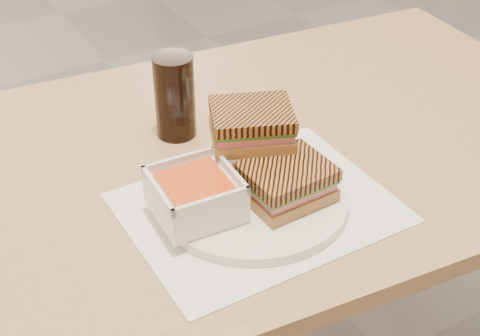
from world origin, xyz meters
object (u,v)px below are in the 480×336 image
main_table (243,205)px  soup_bowl (195,196)px  panini_lower (287,182)px  cola_glass (175,96)px  plate (252,198)px

main_table → soup_bowl: 0.25m
panini_lower → cola_glass: bearing=100.8°
main_table → cola_glass: 0.22m
soup_bowl → cola_glass: size_ratio=0.83×
main_table → soup_bowl: size_ratio=11.08×
main_table → soup_bowl: bearing=-139.9°
panini_lower → soup_bowl: bearing=164.3°
plate → panini_lower: 0.06m
cola_glass → main_table: bearing=-51.4°
panini_lower → cola_glass: size_ratio=0.86×
main_table → panini_lower: 0.22m
soup_bowl → panini_lower: soup_bowl is taller
plate → soup_bowl: 0.09m
panini_lower → main_table: bearing=81.1°
main_table → panini_lower: bearing=-98.9°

